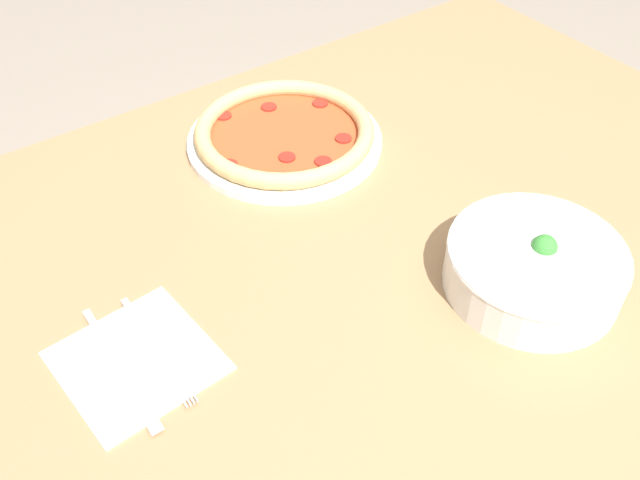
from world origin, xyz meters
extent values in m
cube|color=#99724C|center=(0.00, 0.00, 0.73)|extent=(1.26, 0.96, 0.03)
cylinder|color=olive|center=(-0.56, -0.41, 0.36)|extent=(0.06, 0.06, 0.72)
cylinder|color=white|center=(0.02, -0.25, 0.75)|extent=(0.31, 0.31, 0.01)
torus|color=tan|center=(0.02, -0.25, 0.77)|extent=(0.28, 0.28, 0.03)
cylinder|color=#B74723|center=(0.02, -0.25, 0.76)|extent=(0.25, 0.25, 0.01)
cylinder|color=maroon|center=(0.00, -0.33, 0.77)|extent=(0.03, 0.03, 0.00)
cylinder|color=maroon|center=(0.01, -0.16, 0.77)|extent=(0.03, 0.03, 0.00)
cylinder|color=maroon|center=(0.05, -0.20, 0.77)|extent=(0.03, 0.03, 0.00)
cylinder|color=maroon|center=(-0.08, -0.29, 0.77)|extent=(0.03, 0.03, 0.00)
cylinder|color=maroon|center=(-0.05, -0.19, 0.77)|extent=(0.03, 0.03, 0.00)
cylinder|color=maroon|center=(0.07, -0.35, 0.77)|extent=(0.03, 0.03, 0.00)
cylinder|color=maroon|center=(0.13, -0.23, 0.77)|extent=(0.03, 0.03, 0.00)
cylinder|color=white|center=(-0.06, 0.19, 0.78)|extent=(0.22, 0.22, 0.06)
torus|color=white|center=(-0.06, 0.19, 0.80)|extent=(0.22, 0.22, 0.01)
ellipsoid|color=tan|center=(0.02, 0.15, 0.79)|extent=(0.04, 0.03, 0.02)
ellipsoid|color=tan|center=(-0.02, 0.11, 0.80)|extent=(0.03, 0.04, 0.02)
ellipsoid|color=tan|center=(-0.11, 0.12, 0.80)|extent=(0.04, 0.04, 0.02)
ellipsoid|color=tan|center=(-0.08, 0.12, 0.80)|extent=(0.04, 0.03, 0.02)
ellipsoid|color=tan|center=(0.00, 0.21, 0.79)|extent=(0.04, 0.04, 0.02)
sphere|color=#388433|center=(-0.07, 0.19, 0.81)|extent=(0.03, 0.03, 0.03)
cube|color=white|center=(0.40, 0.01, 0.75)|extent=(0.18, 0.18, 0.00)
cube|color=silver|center=(0.37, -0.02, 0.75)|extent=(0.01, 0.13, 0.00)
cube|color=silver|center=(0.38, 0.07, 0.75)|extent=(0.00, 0.06, 0.00)
cube|color=silver|center=(0.37, 0.07, 0.75)|extent=(0.00, 0.06, 0.00)
cube|color=silver|center=(0.37, 0.07, 0.75)|extent=(0.00, 0.06, 0.00)
cube|color=silver|center=(0.37, 0.07, 0.75)|extent=(0.00, 0.06, 0.00)
cube|color=silver|center=(0.42, -0.05, 0.75)|extent=(0.01, 0.08, 0.01)
cube|color=silver|center=(0.42, 0.05, 0.75)|extent=(0.02, 0.12, 0.00)
camera|label=1|loc=(0.52, 0.54, 1.41)|focal=40.00mm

